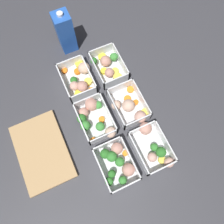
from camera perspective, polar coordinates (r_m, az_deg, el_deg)
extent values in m
plane|color=#38383D|center=(0.89, 0.00, -0.43)|extent=(4.00, 4.00, 0.00)
cube|color=white|center=(0.86, 9.96, -9.50)|extent=(0.17, 0.12, 0.00)
cube|color=white|center=(0.85, 13.59, -7.50)|extent=(0.17, 0.01, 0.06)
cube|color=white|center=(0.83, 6.78, -10.88)|extent=(0.17, 0.00, 0.06)
cube|color=white|center=(0.83, 12.96, -14.13)|extent=(0.01, 0.12, 0.06)
cube|color=white|center=(0.85, 7.66, -4.29)|extent=(0.01, 0.12, 0.06)
cylinder|color=#407A37|center=(0.86, 12.38, -10.42)|extent=(0.01, 0.01, 0.01)
sphere|color=#2D7228|center=(0.84, 12.68, -10.19)|extent=(0.04, 0.04, 0.04)
cylinder|color=#DBC647|center=(0.86, 12.89, -12.12)|extent=(0.03, 0.03, 0.01)
sphere|color=tan|center=(0.85, 8.75, -4.26)|extent=(0.06, 0.06, 0.05)
sphere|color=#D19E8C|center=(0.85, 14.66, -12.59)|extent=(0.05, 0.05, 0.04)
cylinder|color=#49883F|center=(0.86, 10.74, -9.20)|extent=(0.01, 0.01, 0.01)
sphere|color=#388433|center=(0.84, 10.95, -8.99)|extent=(0.03, 0.03, 0.03)
sphere|color=#D19E8C|center=(0.84, 10.47, -11.52)|extent=(0.04, 0.04, 0.04)
cube|color=white|center=(0.90, 4.22, 1.46)|extent=(0.17, 0.12, 0.00)
cube|color=white|center=(0.89, 7.60, 3.48)|extent=(0.17, 0.01, 0.06)
cube|color=white|center=(0.86, 0.98, 0.61)|extent=(0.17, 0.00, 0.06)
cube|color=white|center=(0.85, 6.76, -2.58)|extent=(0.01, 0.12, 0.06)
cube|color=white|center=(0.90, 2.03, 6.46)|extent=(0.01, 0.12, 0.06)
sphere|color=#D19E8C|center=(0.86, 7.43, -1.26)|extent=(0.06, 0.06, 0.05)
sphere|color=beige|center=(0.87, 4.32, 1.69)|extent=(0.07, 0.07, 0.05)
sphere|color=beige|center=(0.88, 1.09, 1.83)|extent=(0.05, 0.05, 0.04)
cylinder|color=#DBC647|center=(0.89, 8.63, -0.12)|extent=(0.04, 0.04, 0.02)
cylinder|color=orange|center=(0.90, 6.18, 2.55)|extent=(0.03, 0.03, 0.01)
cylinder|color=orange|center=(0.92, 4.82, 5.87)|extent=(0.03, 0.03, 0.01)
cylinder|color=orange|center=(0.90, 4.07, 3.43)|extent=(0.04, 0.04, 0.01)
cube|color=white|center=(0.97, -0.89, 11.13)|extent=(0.17, 0.12, 0.00)
cube|color=white|center=(0.96, 2.23, 13.13)|extent=(0.17, 0.01, 0.06)
cube|color=white|center=(0.94, -4.11, 10.67)|extent=(0.17, 0.00, 0.06)
cube|color=white|center=(0.92, 1.23, 7.96)|extent=(0.01, 0.12, 0.06)
cube|color=white|center=(0.99, -2.95, 15.58)|extent=(0.01, 0.12, 0.06)
cylinder|color=#DBC647|center=(0.94, 1.43, 9.06)|extent=(0.05, 0.05, 0.02)
cylinder|color=#DBC647|center=(0.96, 0.83, 10.60)|extent=(0.03, 0.03, 0.01)
sphere|color=tan|center=(0.94, -0.68, 10.20)|extent=(0.05, 0.05, 0.04)
cylinder|color=#407A37|center=(0.98, -4.66, 12.54)|extent=(0.01, 0.01, 0.02)
sphere|color=#2D7228|center=(0.96, -4.75, 13.16)|extent=(0.03, 0.03, 0.03)
sphere|color=tan|center=(0.96, -1.68, 13.14)|extent=(0.07, 0.07, 0.05)
cylinder|color=yellow|center=(1.00, -2.56, 14.19)|extent=(0.04, 0.04, 0.01)
cylinder|color=#519448|center=(0.99, 0.42, 13.51)|extent=(0.01, 0.01, 0.02)
sphere|color=#42933D|center=(0.97, 0.43, 14.18)|extent=(0.03, 0.03, 0.03)
cylinder|color=yellow|center=(0.96, -2.14, 10.62)|extent=(0.04, 0.04, 0.02)
cube|color=white|center=(0.84, 1.04, -13.74)|extent=(0.17, 0.12, 0.00)
cube|color=white|center=(0.82, 4.73, -11.86)|extent=(0.17, 0.00, 0.06)
cube|color=white|center=(0.81, -2.66, -15.20)|extent=(0.17, 0.01, 0.06)
cube|color=white|center=(0.81, 3.67, -18.75)|extent=(0.01, 0.12, 0.06)
cube|color=white|center=(0.83, -1.36, -8.42)|extent=(0.01, 0.12, 0.06)
cylinder|color=#49883F|center=(0.84, 1.98, -13.03)|extent=(0.01, 0.01, 0.01)
sphere|color=#388433|center=(0.82, 2.02, -12.88)|extent=(0.03, 0.03, 0.03)
cylinder|color=#49883F|center=(0.84, -0.08, -11.76)|extent=(0.01, 0.01, 0.01)
sphere|color=#388433|center=(0.81, -0.08, -11.55)|extent=(0.04, 0.04, 0.04)
cylinder|color=#49883F|center=(0.83, 2.75, -17.41)|extent=(0.01, 0.01, 0.01)
sphere|color=#388433|center=(0.81, 2.80, -17.37)|extent=(0.03, 0.03, 0.03)
cylinder|color=orange|center=(0.84, 3.45, -10.74)|extent=(0.03, 0.03, 0.01)
sphere|color=tan|center=(0.82, 4.29, -14.78)|extent=(0.05, 0.05, 0.05)
sphere|color=tan|center=(0.83, 1.30, -9.49)|extent=(0.05, 0.05, 0.05)
cylinder|color=#49883F|center=(0.83, -0.71, -17.70)|extent=(0.01, 0.01, 0.01)
sphere|color=#388433|center=(0.81, -0.73, -17.66)|extent=(0.03, 0.03, 0.03)
cylinder|color=#407A37|center=(0.83, -0.03, -15.89)|extent=(0.01, 0.01, 0.02)
sphere|color=#2D7228|center=(0.81, -0.03, -15.80)|extent=(0.03, 0.03, 0.03)
cylinder|color=#407A37|center=(0.84, -1.78, -11.07)|extent=(0.01, 0.01, 0.01)
sphere|color=#2D7228|center=(0.82, -1.82, -10.85)|extent=(0.04, 0.04, 0.04)
cube|color=white|center=(0.88, -4.32, -2.26)|extent=(0.17, 0.12, 0.00)
cube|color=white|center=(0.86, -0.98, -0.24)|extent=(0.17, 0.00, 0.06)
cube|color=white|center=(0.85, -7.93, -3.25)|extent=(0.17, 0.01, 0.06)
cube|color=white|center=(0.83, -2.20, -6.62)|extent=(0.01, 0.12, 0.06)
cube|color=white|center=(0.88, -6.54, 2.86)|extent=(0.01, 0.12, 0.06)
sphere|color=beige|center=(0.84, -0.41, -5.28)|extent=(0.05, 0.05, 0.04)
sphere|color=tan|center=(0.87, -7.42, -0.09)|extent=(0.06, 0.06, 0.04)
cylinder|color=#519448|center=(0.89, -3.63, 1.41)|extent=(0.01, 0.01, 0.01)
sphere|color=#42933D|center=(0.87, -3.70, 1.83)|extent=(0.03, 0.03, 0.03)
cylinder|color=#519448|center=(0.87, -6.79, -3.91)|extent=(0.01, 0.01, 0.01)
sphere|color=#42933D|center=(0.85, -6.96, -3.50)|extent=(0.04, 0.04, 0.04)
sphere|color=tan|center=(0.87, -5.40, 1.95)|extent=(0.06, 0.06, 0.05)
cylinder|color=orange|center=(0.85, -4.93, -7.43)|extent=(0.03, 0.03, 0.02)
cylinder|color=orange|center=(0.87, -2.72, -1.98)|extent=(0.03, 0.03, 0.02)
cylinder|color=#519448|center=(0.86, -3.05, -4.18)|extent=(0.01, 0.01, 0.02)
sphere|color=#42933D|center=(0.84, -3.12, -3.79)|extent=(0.04, 0.04, 0.04)
cylinder|color=#407A37|center=(0.88, -7.78, -2.10)|extent=(0.01, 0.01, 0.01)
sphere|color=#2D7228|center=(0.86, -7.96, -1.69)|extent=(0.04, 0.04, 0.04)
cube|color=white|center=(0.96, -8.94, 7.85)|extent=(0.17, 0.12, 0.00)
cube|color=white|center=(0.94, -5.95, 9.93)|extent=(0.17, 0.00, 0.06)
cube|color=white|center=(0.93, -12.40, 7.21)|extent=(0.17, 0.01, 0.06)
cube|color=white|center=(0.90, -7.26, 4.43)|extent=(0.01, 0.12, 0.06)
cube|color=white|center=(0.98, -10.98, 12.39)|extent=(0.01, 0.12, 0.06)
sphere|color=beige|center=(0.95, -7.35, 11.30)|extent=(0.07, 0.07, 0.05)
sphere|color=tan|center=(0.91, -7.79, 6.66)|extent=(0.07, 0.07, 0.05)
cylinder|color=yellow|center=(0.99, -8.56, 12.22)|extent=(0.05, 0.05, 0.02)
cylinder|color=#407A37|center=(0.95, -9.81, 7.73)|extent=(0.01, 0.01, 0.01)
sphere|color=#2D7228|center=(0.93, -9.97, 8.20)|extent=(0.03, 0.03, 0.03)
cylinder|color=#DBC647|center=(0.94, -6.29, 7.86)|extent=(0.05, 0.05, 0.02)
cylinder|color=orange|center=(0.92, -5.38, 5.64)|extent=(0.03, 0.03, 0.01)
sphere|color=#D19E8C|center=(0.92, -9.77, 6.72)|extent=(0.06, 0.06, 0.04)
cylinder|color=orange|center=(0.97, -9.05, 10.38)|extent=(0.04, 0.04, 0.01)
cylinder|color=yellow|center=(0.92, -8.60, 4.74)|extent=(0.05, 0.05, 0.01)
cylinder|color=orange|center=(0.98, -12.32, 10.52)|extent=(0.03, 0.03, 0.01)
cube|color=blue|center=(0.99, -12.11, 19.63)|extent=(0.07, 0.07, 0.19)
cylinder|color=white|center=(0.91, -13.48, 23.59)|extent=(0.02, 0.02, 0.01)
cube|color=tan|center=(0.88, -17.73, -9.78)|extent=(0.28, 0.18, 0.02)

